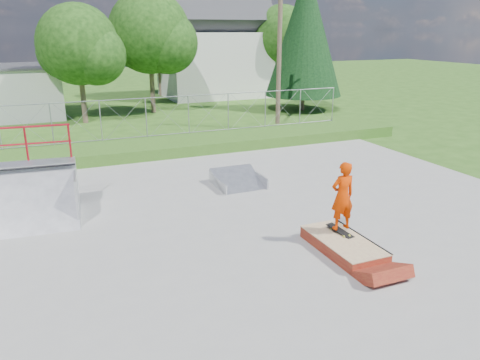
{
  "coord_description": "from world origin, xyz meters",
  "views": [
    {
      "loc": [
        -4.36,
        -10.46,
        5.19
      ],
      "look_at": [
        0.64,
        1.22,
        1.1
      ],
      "focal_mm": 35.0,
      "sensor_mm": 36.0,
      "label": 1
    }
  ],
  "objects_px": {
    "grind_box": "(343,246)",
    "quarter_pipe": "(26,180)",
    "skater": "(342,199)",
    "flat_bank_ramp": "(239,180)"
  },
  "relations": [
    {
      "from": "quarter_pipe",
      "to": "skater",
      "type": "xyz_separation_m",
      "value": [
        7.12,
        -4.59,
        -0.04
      ]
    },
    {
      "from": "grind_box",
      "to": "flat_bank_ramp",
      "type": "xyz_separation_m",
      "value": [
        -0.37,
        5.64,
        0.07
      ]
    },
    {
      "from": "flat_bank_ramp",
      "to": "skater",
      "type": "distance_m",
      "value": 5.41
    },
    {
      "from": "grind_box",
      "to": "quarter_pipe",
      "type": "bearing_deg",
      "value": 144.95
    },
    {
      "from": "grind_box",
      "to": "flat_bank_ramp",
      "type": "relative_size",
      "value": 1.36
    },
    {
      "from": "quarter_pipe",
      "to": "flat_bank_ramp",
      "type": "distance_m",
      "value": 6.72
    },
    {
      "from": "grind_box",
      "to": "skater",
      "type": "height_order",
      "value": "skater"
    },
    {
      "from": "grind_box",
      "to": "skater",
      "type": "bearing_deg",
      "value": 67.92
    },
    {
      "from": "quarter_pipe",
      "to": "skater",
      "type": "distance_m",
      "value": 8.47
    },
    {
      "from": "skater",
      "to": "quarter_pipe",
      "type": "bearing_deg",
      "value": -31.59
    }
  ]
}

